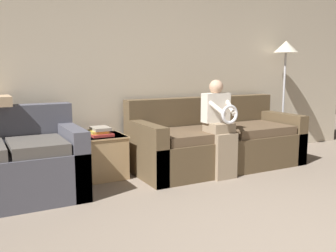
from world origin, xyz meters
The scene contains 7 objects.
wall_back centered at (0.00, 3.13, 1.27)m, with size 7.27×0.06×2.55m.
couch_main centered at (0.72, 2.62, 0.32)m, with size 2.23×0.93×0.89m.
couch_side centered at (-1.80, 2.56, 0.34)m, with size 1.41×0.89×0.90m.
child_left_seated centered at (0.50, 2.23, 0.62)m, with size 0.33×0.37×1.14m.
side_shelf centered at (-0.77, 2.84, 0.26)m, with size 0.56×0.49×0.50m.
book_stack centered at (-0.76, 2.84, 0.55)m, with size 0.25×0.31×0.10m.
floor_lamp centered at (2.11, 2.84, 1.44)m, with size 0.36×0.36×1.67m.
Camera 1 is at (-2.07, -1.30, 1.28)m, focal length 40.00 mm.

